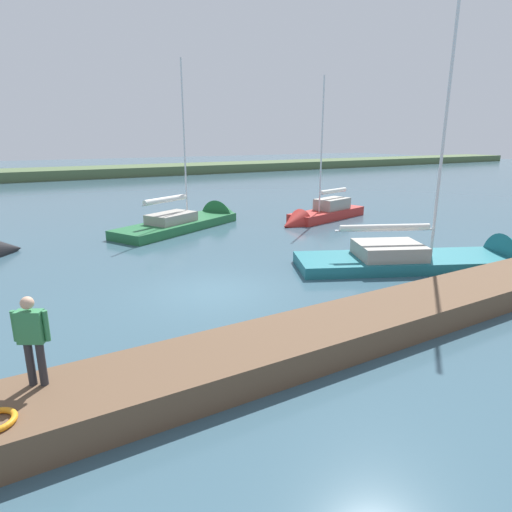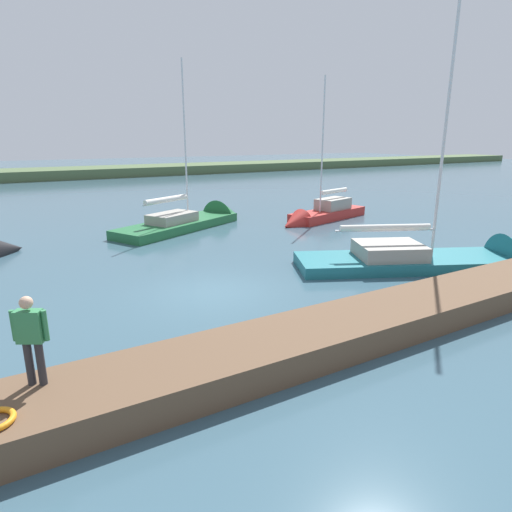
# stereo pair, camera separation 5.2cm
# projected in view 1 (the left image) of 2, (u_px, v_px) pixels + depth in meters

# --- Properties ---
(ground_plane) EXTENTS (200.00, 200.00, 0.00)m
(ground_plane) POSITION_uv_depth(u_px,v_px,m) (213.00, 292.00, 14.49)
(ground_plane) COLOR #385666
(far_shoreline) EXTENTS (180.00, 8.00, 2.40)m
(far_shoreline) POSITION_uv_depth(u_px,v_px,m) (52.00, 178.00, 54.66)
(far_shoreline) COLOR #4C603D
(far_shoreline) RESTS_ON ground_plane
(dock_pier) EXTENTS (27.95, 2.07, 0.69)m
(dock_pier) POSITION_uv_depth(u_px,v_px,m) (301.00, 342.00, 10.23)
(dock_pier) COLOR brown
(dock_pier) RESTS_ON ground_plane
(sailboat_outer_mooring) EXTENTS (9.68, 6.47, 10.26)m
(sailboat_outer_mooring) POSITION_uv_depth(u_px,v_px,m) (198.00, 223.00, 25.76)
(sailboat_outer_mooring) COLOR #236638
(sailboat_outer_mooring) RESTS_ON ground_plane
(sailboat_mid_channel) EXTENTS (7.37, 3.48, 9.24)m
(sailboat_mid_channel) POSITION_uv_depth(u_px,v_px,m) (319.00, 217.00, 26.96)
(sailboat_mid_channel) COLOR #B22823
(sailboat_mid_channel) RESTS_ON ground_plane
(sailboat_far_left) EXTENTS (10.68, 6.74, 12.72)m
(sailboat_far_left) POSITION_uv_depth(u_px,v_px,m) (453.00, 263.00, 17.50)
(sailboat_far_left) COLOR #1E6B75
(sailboat_far_left) RESTS_ON ground_plane
(person_on_dock) EXTENTS (0.57, 0.42, 1.70)m
(person_on_dock) POSITION_uv_depth(u_px,v_px,m) (32.00, 335.00, 7.59)
(person_on_dock) COLOR #28282D
(person_on_dock) RESTS_ON dock_pier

